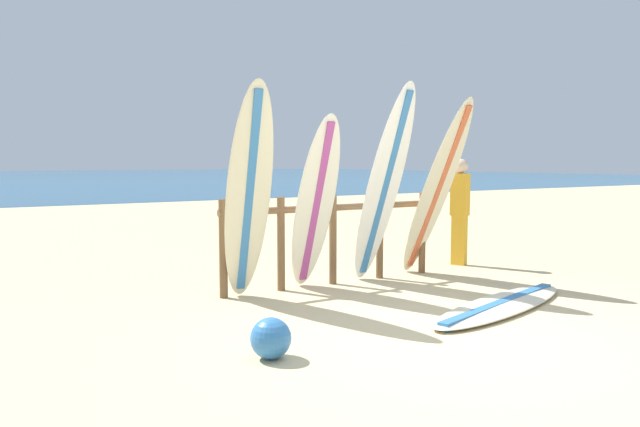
# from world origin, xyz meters

# --- Properties ---
(ground_plane) EXTENTS (120.00, 120.00, 0.00)m
(ground_plane) POSITION_xyz_m (0.00, 0.00, 0.00)
(ground_plane) COLOR #D3BC8C
(surfboard_rack) EXTENTS (2.95, 0.09, 1.08)m
(surfboard_rack) POSITION_xyz_m (0.40, 2.52, 0.66)
(surfboard_rack) COLOR brown
(surfboard_rack) RESTS_ON ground
(surfboard_leaning_far_left) EXTENTS (0.62, 0.99, 2.30)m
(surfboard_leaning_far_left) POSITION_xyz_m (-0.90, 2.11, 1.15)
(surfboard_leaning_far_left) COLOR beige
(surfboard_leaning_far_left) RESTS_ON ground
(surfboard_leaning_left) EXTENTS (0.54, 0.89, 2.02)m
(surfboard_leaning_left) POSITION_xyz_m (0.00, 2.26, 1.01)
(surfboard_leaning_left) COLOR white
(surfboard_leaning_left) RESTS_ON ground
(surfboard_leaning_center_left) EXTENTS (0.50, 1.01, 2.40)m
(surfboard_leaning_center_left) POSITION_xyz_m (0.87, 2.13, 1.20)
(surfboard_leaning_center_left) COLOR white
(surfboard_leaning_center_left) RESTS_ON ground
(surfboard_leaning_center) EXTENTS (0.52, 1.16, 2.27)m
(surfboard_leaning_center) POSITION_xyz_m (1.73, 2.15, 1.13)
(surfboard_leaning_center) COLOR beige
(surfboard_leaning_center) RESTS_ON ground
(surfboard_lying_on_sand) EXTENTS (2.57, 1.24, 0.08)m
(surfboard_lying_on_sand) POSITION_xyz_m (1.22, 0.60, 0.04)
(surfboard_lying_on_sand) COLOR beige
(surfboard_lying_on_sand) RESTS_ON ground
(beachgoer_standing) EXTENTS (0.25, 0.29, 1.53)m
(beachgoer_standing) POSITION_xyz_m (2.69, 2.70, 0.84)
(beachgoer_standing) COLOR gold
(beachgoer_standing) RESTS_ON ground
(beach_ball) EXTENTS (0.32, 0.32, 0.32)m
(beach_ball) POSITION_xyz_m (-1.50, 0.43, 0.16)
(beach_ball) COLOR #3372B2
(beach_ball) RESTS_ON ground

